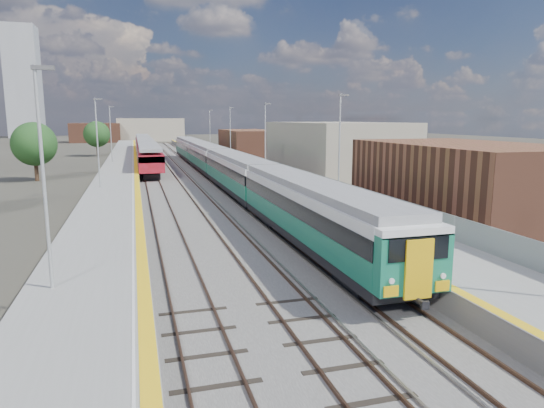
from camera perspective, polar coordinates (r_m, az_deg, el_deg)
name	(u,v)px	position (r m, az deg, el deg)	size (l,w,h in m)	color
ground	(197,175)	(60.33, -8.85, 3.39)	(320.00, 320.00, 0.00)	#47443A
ballast_bed	(176,173)	(62.57, -11.18, 3.58)	(10.50, 155.00, 0.06)	#565451
tracks	(180,171)	(64.27, -10.78, 3.82)	(8.96, 160.00, 0.17)	#4C3323
platform_right	(235,168)	(63.56, -4.40, 4.29)	(4.70, 155.00, 8.52)	slate
platform_left	(120,171)	(62.34, -17.45, 3.73)	(4.30, 155.00, 8.52)	slate
buildings	(92,105)	(148.55, -20.41, 10.87)	(72.00, 185.50, 40.00)	brown
green_train	(219,163)	(52.68, -6.24, 4.84)	(2.76, 76.79, 3.03)	black
red_train	(145,148)	(81.70, -14.67, 6.34)	(2.78, 56.44, 3.51)	black
tree_b	(34,144)	(59.52, -26.18, 6.34)	(4.78, 4.78, 6.48)	#382619
tree_c	(97,134)	(95.29, -19.92, 7.73)	(4.74, 4.74, 6.42)	#382619
tree_d	(318,139)	(87.51, 5.44, 7.66)	(3.91, 3.91, 5.30)	#382619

